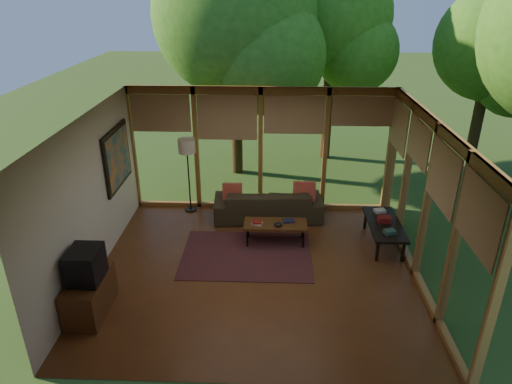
{
  "coord_description": "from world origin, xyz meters",
  "views": [
    {
      "loc": [
        0.25,
        -6.69,
        4.59
      ],
      "look_at": [
        -0.03,
        0.7,
        1.19
      ],
      "focal_mm": 32.0,
      "sensor_mm": 36.0,
      "label": 1
    }
  ],
  "objects_px": {
    "side_console": "(384,225)",
    "floor_lamp": "(187,150)",
    "coffee_table": "(275,225)",
    "sofa": "(268,203)",
    "television": "(85,265)",
    "media_cabinet": "(90,295)"
  },
  "relations": [
    {
      "from": "sofa",
      "to": "floor_lamp",
      "type": "xyz_separation_m",
      "value": [
        -1.71,
        0.28,
        1.08
      ]
    },
    {
      "from": "coffee_table",
      "to": "side_console",
      "type": "distance_m",
      "value": 2.07
    },
    {
      "from": "coffee_table",
      "to": "side_console",
      "type": "xyz_separation_m",
      "value": [
        2.07,
        0.03,
        0.02
      ]
    },
    {
      "from": "side_console",
      "to": "floor_lamp",
      "type": "bearing_deg",
      "value": 161.81
    },
    {
      "from": "coffee_table",
      "to": "side_console",
      "type": "bearing_deg",
      "value": 0.92
    },
    {
      "from": "media_cabinet",
      "to": "television",
      "type": "relative_size",
      "value": 1.82
    },
    {
      "from": "coffee_table",
      "to": "sofa",
      "type": "bearing_deg",
      "value": 98.44
    },
    {
      "from": "floor_lamp",
      "to": "coffee_table",
      "type": "height_order",
      "value": "floor_lamp"
    },
    {
      "from": "sofa",
      "to": "floor_lamp",
      "type": "height_order",
      "value": "floor_lamp"
    },
    {
      "from": "television",
      "to": "coffee_table",
      "type": "bearing_deg",
      "value": 37.7
    },
    {
      "from": "television",
      "to": "side_console",
      "type": "bearing_deg",
      "value": 24.25
    },
    {
      "from": "sofa",
      "to": "coffee_table",
      "type": "distance_m",
      "value": 1.06
    },
    {
      "from": "side_console",
      "to": "sofa",
      "type": "bearing_deg",
      "value": 155.55
    },
    {
      "from": "media_cabinet",
      "to": "television",
      "type": "height_order",
      "value": "television"
    },
    {
      "from": "floor_lamp",
      "to": "side_console",
      "type": "relative_size",
      "value": 1.18
    },
    {
      "from": "sofa",
      "to": "side_console",
      "type": "bearing_deg",
      "value": 151.72
    },
    {
      "from": "media_cabinet",
      "to": "coffee_table",
      "type": "bearing_deg",
      "value": 37.5
    },
    {
      "from": "sofa",
      "to": "media_cabinet",
      "type": "bearing_deg",
      "value": 46.52
    },
    {
      "from": "side_console",
      "to": "media_cabinet",
      "type": "bearing_deg",
      "value": -155.84
    },
    {
      "from": "sofa",
      "to": "coffee_table",
      "type": "relative_size",
      "value": 1.89
    },
    {
      "from": "media_cabinet",
      "to": "floor_lamp",
      "type": "distance_m",
      "value": 3.77
    },
    {
      "from": "side_console",
      "to": "coffee_table",
      "type": "bearing_deg",
      "value": -179.08
    }
  ]
}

